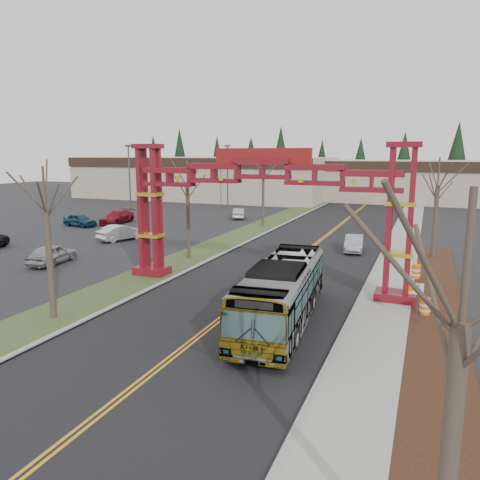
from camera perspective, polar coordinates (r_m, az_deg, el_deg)
The scene contains 32 objects.
ground at distance 15.30m, azimuth -22.50°, elevation -23.21°, with size 200.00×200.00×0.00m, color black.
road at distance 36.05m, azimuth 6.32°, elevation -2.81°, with size 12.00×110.00×0.02m, color black.
lane_line_left at distance 36.07m, azimuth 6.13°, elevation -2.77°, with size 0.12×100.00×0.01m, color orange.
lane_line_right at distance 36.01m, azimuth 6.50°, elevation -2.80°, with size 0.12×100.00×0.01m, color orange.
curb_right at distance 34.94m, azimuth 16.09°, elevation -3.49°, with size 0.30×110.00×0.15m, color gray.
sidewalk_right at distance 34.84m, azimuth 18.46°, elevation -3.66°, with size 2.60×110.00×0.14m, color gray.
landscape_strip at distance 20.56m, azimuth 23.07°, elevation -13.99°, with size 2.60×50.00×0.12m, color black.
grass_median at distance 38.89m, azimuth -5.11°, elevation -1.76°, with size 4.00×110.00×0.08m, color #344422.
curb_left at distance 38.09m, azimuth -2.63°, elevation -1.93°, with size 0.30×110.00×0.15m, color gray.
gateway_arch at distance 28.49m, azimuth 2.72°, elevation 5.87°, with size 18.20×1.60×8.90m.
retail_building_west at distance 89.96m, azimuth -4.07°, elevation 7.64°, with size 46.00×22.30×7.50m.
retail_building_east at distance 88.89m, azimuth 22.49°, elevation 6.68°, with size 38.00×20.30×7.00m.
conifer_treeline at distance 101.24m, azimuth 17.00°, elevation 9.08°, with size 116.10×5.60×13.00m.
transit_bus at distance 23.14m, azimuth 5.15°, elevation -6.39°, with size 2.65×11.32×3.15m, color #A8ABB0.
silver_sedan at distance 41.17m, azimuth 13.71°, elevation -0.39°, with size 1.48×4.24×1.40m, color #A5A8AD.
parked_car_near_a at distance 38.24m, azimuth -21.95°, elevation -1.59°, with size 1.80×4.48×1.53m, color #999BA0.
parked_car_near_b at distance 46.50m, azimuth -14.33°, elevation 0.89°, with size 1.61×4.62×1.52m, color silver.
parked_car_mid_a at distance 57.87m, azimuth -14.78°, elevation 2.72°, with size 2.15×5.29×1.53m, color maroon.
parked_car_mid_b at distance 56.77m, azimuth -18.95°, elevation 2.32°, with size 1.73×4.29×1.46m, color navy.
parked_car_far_a at distance 60.20m, azimuth -0.15°, elevation 3.27°, with size 1.41×4.05×1.33m, color #B6B9BE.
bare_tree_median_near at distance 24.85m, azimuth -22.59°, elevation 3.35°, with size 3.20×3.20×7.69m.
bare_tree_median_mid at distance 36.63m, azimuth -6.43°, elevation 6.47°, with size 3.01×3.01×7.76m.
bare_tree_median_far at distance 53.04m, azimuth 2.85°, elevation 8.07°, with size 3.07×3.07×8.08m.
bare_tree_right_near at distance 8.56m, azimuth 25.39°, elevation -9.23°, with size 3.34×3.34×7.80m.
bare_tree_right_far at distance 39.96m, azimuth 22.95°, elevation 5.97°, with size 3.46×3.46×8.00m.
light_pole_near at distance 48.25m, azimuth -10.38°, elevation 6.52°, with size 0.76×0.38×8.73m.
light_pole_mid at distance 63.82m, azimuth -13.32°, elevation 7.68°, with size 0.81×0.41×9.36m.
light_pole_far at distance 73.25m, azimuth -1.52°, elevation 8.38°, with size 0.83×0.41×9.54m.
street_sign at distance 24.52m, azimuth 20.89°, elevation -6.28°, with size 0.48×0.07×2.08m.
barrel_south at distance 26.11m, azimuth 21.61°, elevation -7.62°, with size 0.54×0.54×0.99m.
barrel_mid at distance 27.97m, azimuth 19.89°, elevation -6.22°, with size 0.58×0.58×1.07m.
barrel_north at distance 33.20m, azimuth 20.64°, elevation -3.69°, with size 0.56×0.56×1.05m.
Camera 1 is at (9.35, -8.81, 8.31)m, focal length 35.00 mm.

